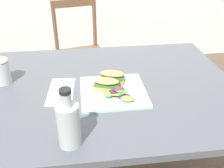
% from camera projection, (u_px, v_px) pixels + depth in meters
% --- Properties ---
extents(dining_table, '(1.17, 0.89, 0.74)m').
position_uv_depth(dining_table, '(107.00, 109.00, 1.24)').
color(dining_table, '#51565B').
rests_on(dining_table, ground).
extents(chair_wooden_far, '(0.48, 0.48, 0.87)m').
position_uv_depth(chair_wooden_far, '(81.00, 54.00, 2.19)').
color(chair_wooden_far, brown).
rests_on(chair_wooden_far, ground).
extents(plate_lunch, '(0.28, 0.28, 0.01)m').
position_uv_depth(plate_lunch, '(113.00, 92.00, 1.12)').
color(plate_lunch, silver).
rests_on(plate_lunch, dining_table).
extents(sandwich_half_front, '(0.12, 0.09, 0.06)m').
position_uv_depth(sandwich_half_front, '(106.00, 84.00, 1.11)').
color(sandwich_half_front, tan).
rests_on(sandwich_half_front, plate_lunch).
extents(sandwich_half_back, '(0.12, 0.09, 0.06)m').
position_uv_depth(sandwich_half_back, '(112.00, 77.00, 1.17)').
color(sandwich_half_back, tan).
rests_on(sandwich_half_back, plate_lunch).
extents(salad_mixed_greens, '(0.13, 0.14, 0.04)m').
position_uv_depth(salad_mixed_greens, '(117.00, 92.00, 1.08)').
color(salad_mixed_greens, '#602D47').
rests_on(salad_mixed_greens, plate_lunch).
extents(napkin_folded, '(0.12, 0.23, 0.00)m').
position_uv_depth(napkin_folded, '(61.00, 91.00, 1.13)').
color(napkin_folded, silver).
rests_on(napkin_folded, dining_table).
extents(fork_on_napkin, '(0.04, 0.19, 0.00)m').
position_uv_depth(fork_on_napkin, '(62.00, 88.00, 1.14)').
color(fork_on_napkin, silver).
rests_on(fork_on_napkin, napkin_folded).
extents(bottle_cold_brew, '(0.07, 0.07, 0.21)m').
position_uv_depth(bottle_cold_brew, '(69.00, 126.00, 0.82)').
color(bottle_cold_brew, black).
rests_on(bottle_cold_brew, dining_table).
extents(mason_jar_iced_tea, '(0.08, 0.08, 0.11)m').
position_uv_depth(mason_jar_iced_tea, '(1.00, 72.00, 1.17)').
color(mason_jar_iced_tea, '#995623').
rests_on(mason_jar_iced_tea, dining_table).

